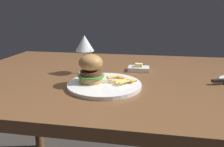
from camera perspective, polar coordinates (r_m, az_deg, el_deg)
name	(u,v)px	position (r m, az deg, el deg)	size (l,w,h in m)	color
dining_table	(112,91)	(1.01, -0.04, -4.58)	(1.38, 0.94, 0.74)	brown
main_plate	(105,85)	(0.83, -1.72, -2.97)	(0.28, 0.28, 0.01)	white
burger_sandwich	(91,68)	(0.83, -5.53, 1.37)	(0.10, 0.10, 0.13)	tan
fries_pile	(122,80)	(0.83, 2.51, -1.69)	(0.12, 0.08, 0.02)	gold
wine_glass	(85,44)	(0.99, -7.11, 7.63)	(0.08, 0.08, 0.17)	silver
butter_dish	(139,68)	(1.05, 6.99, 1.32)	(0.10, 0.07, 0.04)	white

